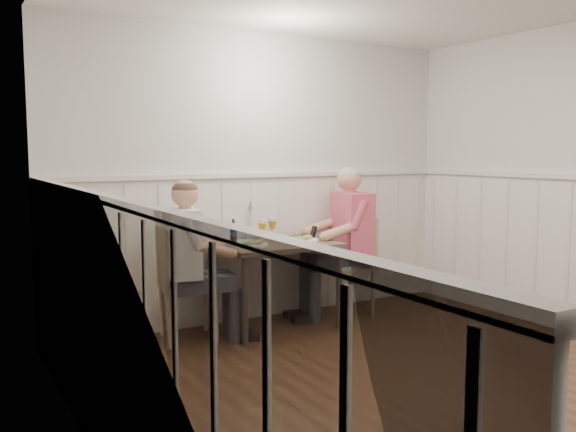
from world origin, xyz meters
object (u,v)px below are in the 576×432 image
at_px(beer_bottle, 233,232).
at_px(dining_table, 276,254).
at_px(man_in_pink, 347,252).
at_px(diner_cream, 188,275).
at_px(grass_vase, 248,221).
at_px(chair_left, 181,279).
at_px(chair_right, 351,262).

bearing_deg(beer_bottle, dining_table, -30.28).
relative_size(man_in_pink, beer_bottle, 6.88).
bearing_deg(diner_cream, beer_bottle, 24.78).
distance_m(dining_table, man_in_pink, 0.78).
distance_m(dining_table, grass_vase, 0.42).
bearing_deg(chair_left, grass_vase, 16.96).
xyz_separation_m(chair_right, grass_vase, (-0.93, 0.28, 0.41)).
bearing_deg(beer_bottle, chair_left, -169.45).
bearing_deg(dining_table, man_in_pink, 1.99).
distance_m(dining_table, chair_right, 0.83).
relative_size(chair_left, diner_cream, 0.69).
distance_m(diner_cream, beer_bottle, 0.63).
xyz_separation_m(beer_bottle, grass_vase, (0.20, 0.12, 0.07)).
bearing_deg(chair_left, man_in_pink, -2.20).
bearing_deg(dining_table, chair_right, 2.25).
distance_m(man_in_pink, beer_bottle, 1.13).
bearing_deg(grass_vase, man_in_pink, -17.67).
bearing_deg(chair_left, chair_right, -1.96).
bearing_deg(dining_table, beer_bottle, 149.72).
height_order(dining_table, grass_vase, grass_vase).
bearing_deg(chair_right, dining_table, -177.75).
xyz_separation_m(chair_left, beer_bottle, (0.52, 0.10, 0.34)).
distance_m(beer_bottle, grass_vase, 0.25).
height_order(chair_right, chair_left, chair_left).
bearing_deg(diner_cream, man_in_pink, 2.75).
relative_size(diner_cream, beer_bottle, 6.48).
distance_m(chair_right, man_in_pink, 0.11).
bearing_deg(chair_right, diner_cream, -177.14).
distance_m(man_in_pink, grass_vase, 0.99).
distance_m(dining_table, chair_left, 0.86).
height_order(diner_cream, grass_vase, diner_cream).
relative_size(man_in_pink, grass_vase, 3.94).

